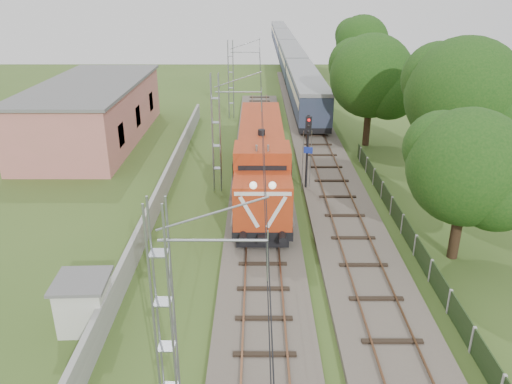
{
  "coord_description": "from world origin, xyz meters",
  "views": [
    {
      "loc": [
        -0.3,
        -19.97,
        13.25
      ],
      "look_at": [
        -0.35,
        6.36,
        2.2
      ],
      "focal_mm": 35.0,
      "sensor_mm": 36.0,
      "label": 1
    }
  ],
  "objects_px": {
    "signal_post": "(308,140)",
    "relay_hut": "(84,303)",
    "coach_rake": "(287,49)",
    "locomotive": "(261,157)"
  },
  "relations": [
    {
      "from": "coach_rake",
      "to": "signal_post",
      "type": "relative_size",
      "value": 17.29
    },
    {
      "from": "relay_hut",
      "to": "signal_post",
      "type": "bearing_deg",
      "value": 54.29
    },
    {
      "from": "coach_rake",
      "to": "locomotive",
      "type": "bearing_deg",
      "value": -94.93
    },
    {
      "from": "locomotive",
      "to": "coach_rake",
      "type": "distance_m",
      "value": 58.19
    },
    {
      "from": "coach_rake",
      "to": "relay_hut",
      "type": "height_order",
      "value": "coach_rake"
    },
    {
      "from": "signal_post",
      "to": "relay_hut",
      "type": "height_order",
      "value": "signal_post"
    },
    {
      "from": "relay_hut",
      "to": "coach_rake",
      "type": "bearing_deg",
      "value": 80.34
    },
    {
      "from": "locomotive",
      "to": "coach_rake",
      "type": "xyz_separation_m",
      "value": [
        5.0,
        57.98,
        0.2
      ]
    },
    {
      "from": "locomotive",
      "to": "signal_post",
      "type": "xyz_separation_m",
      "value": [
        3.07,
        -0.32,
        1.31
      ]
    },
    {
      "from": "coach_rake",
      "to": "signal_post",
      "type": "distance_m",
      "value": 58.34
    }
  ]
}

